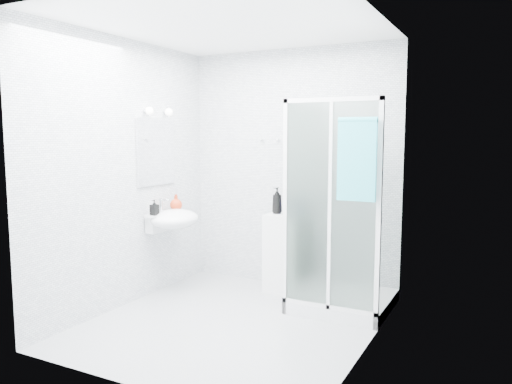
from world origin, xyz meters
The scene contains 12 objects.
room centered at (0.00, 0.00, 1.30)m, with size 2.40×2.60×2.60m.
shower_enclosure centered at (0.67, 0.77, 0.45)m, with size 0.90×0.95×2.00m.
wall_basin centered at (-0.99, 0.45, 0.80)m, with size 0.46×0.56×0.35m.
mirror centered at (-1.19, 0.45, 1.50)m, with size 0.02×0.60×0.70m, color white.
vanity_lights centered at (-1.14, 0.45, 1.92)m, with size 0.10×0.40×0.08m.
wall_hooks centered at (-0.25, 1.26, 1.62)m, with size 0.23×0.06×0.03m.
storage_cabinet centered at (0.03, 1.03, 0.42)m, with size 0.37×0.38×0.84m.
hand_towel centered at (0.99, 0.36, 1.49)m, with size 0.33×0.05×0.70m.
shampoo_bottle_a centered at (-0.05, 1.03, 0.98)m, with size 0.11×0.11×0.28m, color black.
shampoo_bottle_b centered at (0.12, 1.08, 0.95)m, with size 0.10×0.10×0.22m, color #0B0C45.
soap_dispenser_orange centered at (-1.07, 0.63, 0.95)m, with size 0.14×0.14×0.17m, color #B03314.
soap_dispenser_black centered at (-1.07, 0.26, 0.94)m, with size 0.07×0.07×0.16m, color black.
Camera 1 is at (2.16, -3.74, 1.68)m, focal length 35.00 mm.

